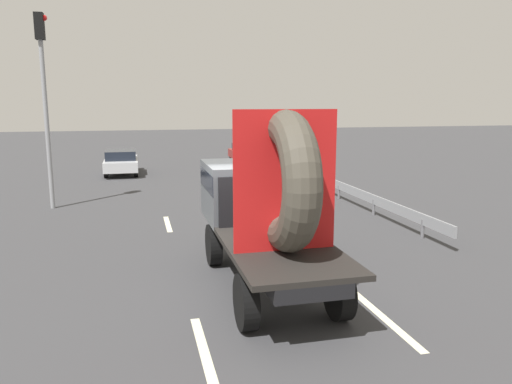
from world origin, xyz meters
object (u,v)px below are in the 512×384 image
(flatbed_truck, at_px, (262,201))
(oncoming_car, at_px, (246,153))
(distant_sedan, at_px, (121,161))
(traffic_light, at_px, (44,86))

(flatbed_truck, relative_size, oncoming_car, 1.50)
(distant_sedan, xyz_separation_m, oncoming_car, (7.57, 3.07, -0.04))
(distant_sedan, height_order, oncoming_car, distant_sedan)
(distant_sedan, bearing_deg, flatbed_truck, -79.18)
(oncoming_car, bearing_deg, distant_sedan, -157.89)
(flatbed_truck, distance_m, distant_sedan, 17.78)
(distant_sedan, relative_size, oncoming_car, 1.06)
(flatbed_truck, height_order, oncoming_car, flatbed_truck)
(oncoming_car, bearing_deg, flatbed_truck, -101.67)
(oncoming_car, bearing_deg, traffic_light, -130.65)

